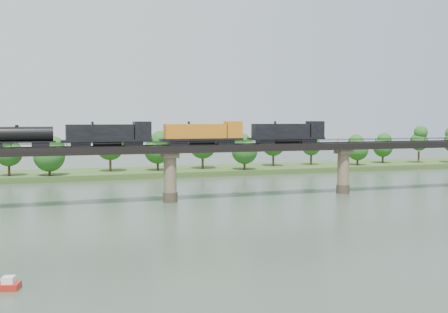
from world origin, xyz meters
name	(u,v)px	position (x,y,z in m)	size (l,w,h in m)	color
ground	(216,230)	(0.00, 0.00, 0.00)	(400.00, 400.00, 0.00)	#334134
far_bank	(127,173)	(0.00, 85.00, 0.80)	(300.00, 24.00, 1.60)	#324D1F
bridge	(170,175)	(0.00, 30.00, 5.46)	(236.00, 30.00, 11.50)	#473A2D
bridge_superstructure	(170,144)	(0.00, 30.00, 11.79)	(220.00, 4.90, 0.75)	black
far_treeline	(100,147)	(-8.21, 80.52, 8.83)	(289.06, 17.54, 13.60)	#382619
freight_train	(172,134)	(0.48, 30.00, 13.81)	(70.32, 2.74, 4.84)	black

